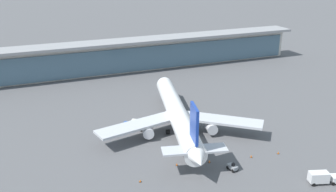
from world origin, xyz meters
The scene contains 11 objects.
ground_plane centered at (0.00, 0.00, 0.00)m, with size 1200.00×1200.00×0.00m, color #515154.
airliner_on_stand centered at (-0.90, 8.43, 5.56)m, with size 49.56×65.55×17.67m.
service_truck_near_nose_blue centered at (-12.60, 14.40, 1.69)m, with size 7.17×6.31×3.10m.
service_truck_under_wing_grey centered at (2.80, -18.19, 0.87)m, with size 2.20×3.13×2.05m.
service_truck_mid_apron_white centered at (19.34, -31.61, 1.69)m, with size 7.65×4.39×3.10m.
terminal_building centered at (0.00, 78.16, 7.87)m, with size 183.60×12.80×15.20m.
safety_cone_alpha centered at (11.00, -14.52, 0.32)m, with size 0.62×0.62×0.70m.
safety_cone_bravo centered at (-9.45, -10.70, 0.32)m, with size 0.62×0.62×0.70m.
safety_cone_charlie centered at (19.07, -15.70, 0.32)m, with size 0.62×0.62×0.70m.
safety_cone_delta centered at (-0.81, -12.55, 0.32)m, with size 0.62×0.62×0.70m.
safety_cone_echo centered at (-20.77, -14.46, 0.32)m, with size 0.62×0.62×0.70m.
Camera 1 is at (-44.52, -90.00, 51.40)m, focal length 40.50 mm.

